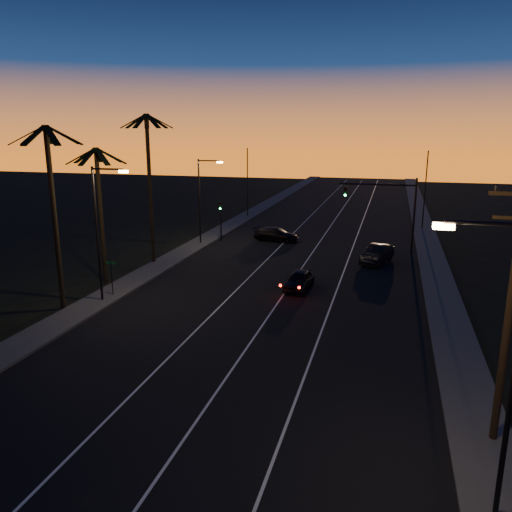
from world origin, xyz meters
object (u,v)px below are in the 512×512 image
(utility_pole, at_px, (510,306))
(cross_car, at_px, (276,234))
(right_car, at_px, (377,254))
(lead_car, at_px, (299,280))
(signal_mast, at_px, (389,201))

(utility_pole, bearing_deg, cross_car, 116.27)
(right_car, relative_size, cross_car, 1.02)
(utility_pole, xyz_separation_m, cross_car, (-15.55, 31.49, -4.62))
(lead_car, height_order, right_car, right_car)
(utility_pole, bearing_deg, lead_car, 122.52)
(lead_car, bearing_deg, right_car, 60.28)
(signal_mast, xyz_separation_m, lead_car, (-5.83, -13.85, -4.10))
(signal_mast, height_order, right_car, signal_mast)
(lead_car, distance_m, right_car, 10.43)
(signal_mast, height_order, lead_car, signal_mast)
(lead_car, xyz_separation_m, right_car, (5.17, 9.06, 0.10))
(utility_pole, distance_m, right_car, 26.11)
(utility_pole, xyz_separation_m, lead_car, (-10.29, 16.14, -4.64))
(utility_pole, relative_size, signal_mast, 1.41)
(lead_car, distance_m, cross_car, 16.23)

